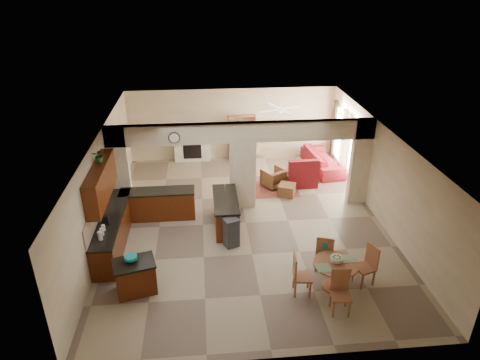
{
  "coord_description": "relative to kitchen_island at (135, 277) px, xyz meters",
  "views": [
    {
      "loc": [
        -1.19,
        -10.85,
        6.76
      ],
      "look_at": [
        -0.15,
        0.3,
        1.28
      ],
      "focal_mm": 32.0,
      "sensor_mm": 36.0,
      "label": 1
    }
  ],
  "objects": [
    {
      "name": "chair_west",
      "position": [
        3.75,
        -0.42,
        0.15
      ],
      "size": [
        0.46,
        0.46,
        1.02
      ],
      "rotation": [
        0.0,
        0.0,
        1.47
      ],
      "color": "brown",
      "rests_on": "floor"
    },
    {
      "name": "shelving_unit",
      "position": [
        3.21,
        7.58,
        0.49
      ],
      "size": [
        1.0,
        0.32,
        1.8
      ],
      "primitive_type": "cube",
      "color": "brown",
      "rests_on": "floor"
    },
    {
      "name": "wall_front",
      "position": [
        2.86,
        -2.24,
        0.99
      ],
      "size": [
        8.0,
        0.0,
        8.0
      ],
      "primitive_type": "plane",
      "rotation": [
        -1.57,
        0.0,
        0.0
      ],
      "color": "beige",
      "rests_on": "floor"
    },
    {
      "name": "wall_left",
      "position": [
        -1.14,
        2.76,
        0.99
      ],
      "size": [
        0.0,
        10.0,
        10.0
      ],
      "primitive_type": "plane",
      "rotation": [
        1.57,
        0.0,
        1.57
      ],
      "color": "beige",
      "rests_on": "floor"
    },
    {
      "name": "peninsula",
      "position": [
        2.26,
        2.65,
        0.05
      ],
      "size": [
        0.7,
        1.85,
        0.91
      ],
      "color": "#3E1707",
      "rests_on": "floor"
    },
    {
      "name": "partition_center_pier",
      "position": [
        2.86,
        3.76,
        0.69
      ],
      "size": [
        0.8,
        0.25,
        2.2
      ],
      "primitive_type": "cube",
      "color": "beige",
      "rests_on": "floor"
    },
    {
      "name": "fruit_bowl",
      "position": [
        4.64,
        -0.29,
        0.38
      ],
      "size": [
        0.3,
        0.3,
        0.16
      ],
      "primitive_type": "cylinder",
      "color": "#60A723",
      "rests_on": "dining_table"
    },
    {
      "name": "wall_clock",
      "position": [
        0.86,
        3.61,
        2.04
      ],
      "size": [
        0.34,
        0.03,
        0.34
      ],
      "primitive_type": "cylinder",
      "rotation": [
        1.57,
        0.0,
        0.0
      ],
      "color": "#4B2919",
      "rests_on": "partition_header"
    },
    {
      "name": "partition_header",
      "position": [
        2.86,
        3.76,
        2.09
      ],
      "size": [
        8.0,
        0.25,
        0.6
      ],
      "primitive_type": "cube",
      "color": "beige",
      "rests_on": "partition_center_pier"
    },
    {
      "name": "wall_right",
      "position": [
        6.86,
        2.76,
        0.99
      ],
      "size": [
        0.0,
        10.0,
        10.0
      ],
      "primitive_type": "plane",
      "rotation": [
        1.57,
        0.0,
        -1.57
      ],
      "color": "beige",
      "rests_on": "floor"
    },
    {
      "name": "dining_table",
      "position": [
        4.62,
        -0.33,
        0.07
      ],
      "size": [
        1.04,
        1.04,
        0.71
      ],
      "color": "brown",
      "rests_on": "floor"
    },
    {
      "name": "drape_b_right",
      "position": [
        6.79,
        7.36,
        0.79
      ],
      "size": [
        0.1,
        0.28,
        2.3
      ],
      "primitive_type": "cube",
      "color": "#401D19",
      "rests_on": "wall_right"
    },
    {
      "name": "upper_cabinets",
      "position": [
        -0.96,
        1.96,
        1.51
      ],
      "size": [
        0.35,
        2.4,
        0.9
      ],
      "primitive_type": "cube",
      "color": "#3E1707",
      "rests_on": "wall_left"
    },
    {
      "name": "chair_south",
      "position": [
        4.53,
        -1.04,
        0.15
      ],
      "size": [
        0.46,
        0.46,
        1.02
      ],
      "rotation": [
        0.0,
        0.0,
        -0.1
      ],
      "color": "brown",
      "rests_on": "floor"
    },
    {
      "name": "plant",
      "position": [
        -0.96,
        2.24,
        2.14
      ],
      "size": [
        0.33,
        0.29,
        0.35
      ],
      "primitive_type": "imported",
      "rotation": [
        0.0,
        0.0,
        -0.04
      ],
      "color": "#1A4913",
      "rests_on": "upper_cabinets"
    },
    {
      "name": "kitchen_counter",
      "position": [
        -0.4,
        2.52,
        0.06
      ],
      "size": [
        2.52,
        3.29,
        1.48
      ],
      "color": "#3E1707",
      "rests_on": "floor"
    },
    {
      "name": "chaise",
      "position": [
        5.06,
        5.16,
        -0.2
      ],
      "size": [
        1.05,
        0.86,
        0.42
      ],
      "primitive_type": "cube",
      "rotation": [
        0.0,
        0.0,
        0.0
      ],
      "color": "maroon",
      "rests_on": "floor"
    },
    {
      "name": "sofa",
      "position": [
        6.16,
        6.36,
        -0.05
      ],
      "size": [
        2.51,
        1.2,
        0.71
      ],
      "primitive_type": "imported",
      "rotation": [
        0.0,
        0.0,
        1.68
      ],
      "color": "maroon",
      "rests_on": "floor"
    },
    {
      "name": "trash_can",
      "position": [
        2.35,
        1.62,
        -0.02
      ],
      "size": [
        0.46,
        0.43,
        0.78
      ],
      "primitive_type": "cube",
      "rotation": [
        0.0,
        0.0,
        0.39
      ],
      "color": "#2F2E31",
      "rests_on": "floor"
    },
    {
      "name": "ceiling_fan",
      "position": [
        4.36,
        5.76,
        2.15
      ],
      "size": [
        1.0,
        1.0,
        0.1
      ],
      "primitive_type": "cylinder",
      "color": "white",
      "rests_on": "ceiling"
    },
    {
      "name": "chair_north",
      "position": [
        4.55,
        0.34,
        0.15
      ],
      "size": [
        0.53,
        0.53,
        1.02
      ],
      "rotation": [
        0.0,
        0.0,
        2.81
      ],
      "color": "brown",
      "rests_on": "floor"
    },
    {
      "name": "partition_left_pier",
      "position": [
        -0.84,
        3.76,
        0.99
      ],
      "size": [
        0.6,
        0.25,
        2.8
      ],
      "primitive_type": "cube",
      "color": "beige",
      "rests_on": "floor"
    },
    {
      "name": "rug",
      "position": [
        4.06,
        4.86,
        -0.4
      ],
      "size": [
        1.6,
        1.3,
        0.01
      ],
      "primitive_type": "cube",
      "color": "#9C4B39",
      "rests_on": "floor"
    },
    {
      "name": "fireplace",
      "position": [
        1.26,
        7.6,
        0.21
      ],
      "size": [
        1.6,
        0.35,
        1.2
      ],
      "color": "white",
      "rests_on": "floor"
    },
    {
      "name": "floor",
      "position": [
        2.86,
        2.76,
        -0.41
      ],
      "size": [
        10.0,
        10.0,
        0.0
      ],
      "primitive_type": "plane",
      "color": "gray",
      "rests_on": "ground"
    },
    {
      "name": "glazed_door",
      "position": [
        6.83,
        5.91,
        0.64
      ],
      "size": [
        0.02,
        0.7,
        2.1
      ],
      "primitive_type": "cube",
      "color": "white",
      "rests_on": "wall_right"
    },
    {
      "name": "kitchen_island",
      "position": [
        0.0,
        0.0,
        0.0
      ],
      "size": [
        1.07,
        0.88,
        0.81
      ],
      "rotation": [
        0.0,
        0.0,
        0.25
      ],
      "color": "#3E1707",
      "rests_on": "floor"
    },
    {
      "name": "partition_right_pier",
      "position": [
        6.56,
        3.76,
        0.99
      ],
      "size": [
        0.6,
        0.25,
        2.8
      ],
      "primitive_type": "cube",
      "color": "beige",
      "rests_on": "floor"
    },
    {
      "name": "drape_a_left",
      "position": [
        6.79,
        4.46,
        0.79
      ],
      "size": [
        0.1,
        0.28,
        2.3
      ],
      "primitive_type": "cube",
      "color": "#401D19",
      "rests_on": "wall_right"
    },
    {
      "name": "chair_east",
      "position": [
        5.45,
        -0.21,
        0.15
      ],
      "size": [
        0.54,
        0.54,
        1.02
      ],
      "rotation": [
        0.0,
        0.0,
        5.05
      ],
      "color": "brown",
      "rests_on": "floor"
    },
    {
      "name": "drape_b_left",
      "position": [
        6.79,
        6.16,
        0.79
      ],
      "size": [
        0.1,
        0.28,
        2.3
      ],
      "primitive_type": "cube",
      "color": "#401D19",
      "rests_on": "wall_right"
    },
    {
      "name": "drape_a_right",
      "position": [
        6.79,
        5.66,
        0.79
      ],
      "size": [
        0.1,
        0.28,
        2.3
      ],
      "primitive_type": "cube",
      "color": "#401D19",
      "rests_on": "wall_right"
    },
    {
      "name": "armchair",
      "position": [
        4.07,
        5.08,
        -0.08
      ],
      "size": [
        0.96,
        0.96,
        0.65
      ],
      "primitive_type": "imported",
      "rotation": [
        0.0,
        0.0,
        3.67
      ],
      "color": "maroon",
      "rests_on": "floor"
    },
    {
      "name": "ceiling",
      "position": [
        2.86,
        2.76,
        2.39
      ],
      "size": [
        10.0,
        10.0,
        0.0
      ],
      "primitive_type": "plane",
      "rotation": [
        3.14,
        0.0,
        0.0
      ],
      "color": "white",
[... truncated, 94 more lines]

